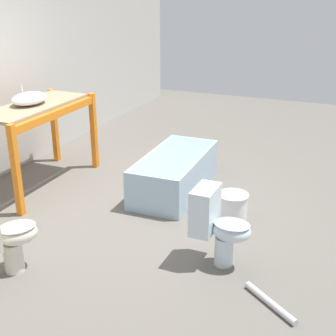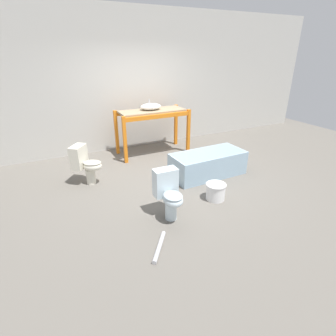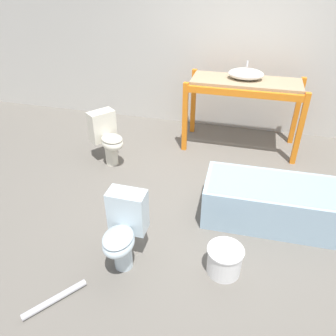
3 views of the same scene
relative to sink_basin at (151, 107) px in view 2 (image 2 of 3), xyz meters
name	(u,v)px [view 2 (image 2 of 3)]	position (x,y,z in m)	size (l,w,h in m)	color
ground_plane	(169,174)	(-0.18, -1.31, -1.10)	(12.00, 12.00, 0.00)	#666059
warehouse_wall_rear	(133,81)	(-0.18, 0.65, 0.50)	(10.80, 0.08, 3.20)	beige
shelving_rack	(152,118)	(0.02, -0.04, -0.26)	(1.64, 0.71, 1.03)	orange
sink_basin	(151,107)	(0.00, 0.00, 0.00)	(0.49, 0.35, 0.23)	white
bathtub_main	(208,162)	(0.49, -1.67, -0.84)	(1.47, 0.69, 0.47)	#99B7CC
toilet_near	(169,192)	(-0.84, -2.62, -0.70)	(0.35, 0.52, 0.72)	silver
toilet_far	(85,163)	(-1.72, -0.97, -0.70)	(0.60, 0.56, 0.72)	silver
bucket_white	(216,191)	(0.08, -2.52, -0.96)	(0.33, 0.33, 0.28)	white
loose_pipe	(159,247)	(-1.26, -3.20, -1.08)	(0.38, 0.48, 0.06)	#B7B7BC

